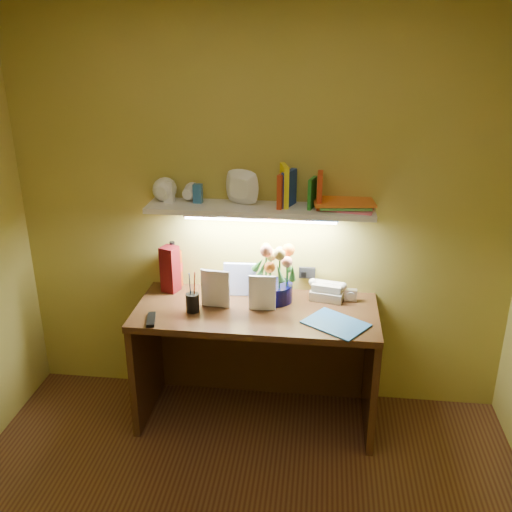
% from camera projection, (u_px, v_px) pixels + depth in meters
% --- Properties ---
extents(desk, '(1.40, 0.60, 0.75)m').
position_uv_depth(desk, '(256.00, 365.00, 3.43)').
color(desk, '#3B1C10').
rests_on(desk, ground).
extents(flower_bouquet, '(0.27, 0.27, 0.37)m').
position_uv_depth(flower_bouquet, '(275.00, 271.00, 3.33)').
color(flower_bouquet, '#050532').
rests_on(flower_bouquet, desk).
extents(telephone, '(0.22, 0.18, 0.11)m').
position_uv_depth(telephone, '(328.00, 289.00, 3.40)').
color(telephone, beige).
rests_on(telephone, desk).
extents(desk_clock, '(0.07, 0.04, 0.07)m').
position_uv_depth(desk_clock, '(351.00, 295.00, 3.38)').
color(desk_clock, silver).
rests_on(desk_clock, desk).
extents(whisky_bottle, '(0.10, 0.10, 0.30)m').
position_uv_depth(whisky_bottle, '(173.00, 265.00, 3.52)').
color(whisky_bottle, '#AD3909').
rests_on(whisky_bottle, desk).
extents(whisky_box, '(0.12, 0.12, 0.29)m').
position_uv_depth(whisky_box, '(170.00, 269.00, 3.47)').
color(whisky_box, '#520B0E').
rests_on(whisky_box, desk).
extents(pen_cup, '(0.08, 0.08, 0.19)m').
position_uv_depth(pen_cup, '(192.00, 296.00, 3.23)').
color(pen_cup, black).
rests_on(pen_cup, desk).
extents(art_card, '(0.20, 0.05, 0.20)m').
position_uv_depth(art_card, '(240.00, 279.00, 3.44)').
color(art_card, white).
rests_on(art_card, desk).
extents(tv_remote, '(0.08, 0.16, 0.02)m').
position_uv_depth(tv_remote, '(151.00, 319.00, 3.15)').
color(tv_remote, black).
rests_on(tv_remote, desk).
extents(blue_folder, '(0.40, 0.37, 0.01)m').
position_uv_depth(blue_folder, '(336.00, 324.00, 3.12)').
color(blue_folder, '#2C69A9').
rests_on(blue_folder, desk).
extents(desk_book_a, '(0.17, 0.05, 0.23)m').
position_uv_depth(desk_book_a, '(201.00, 287.00, 3.30)').
color(desk_book_a, silver).
rests_on(desk_book_a, desk).
extents(desk_book_b, '(0.16, 0.02, 0.21)m').
position_uv_depth(desk_book_b, '(249.00, 293.00, 3.25)').
color(desk_book_b, white).
rests_on(desk_book_b, desk).
extents(wall_shelf, '(1.31, 0.34, 0.27)m').
position_uv_depth(wall_shelf, '(258.00, 202.00, 3.24)').
color(wall_shelf, white).
rests_on(wall_shelf, ground).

